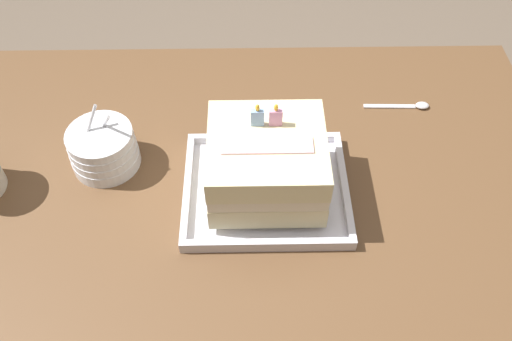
{
  "coord_description": "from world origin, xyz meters",
  "views": [
    {
      "loc": [
        0.01,
        -0.64,
        1.54
      ],
      "look_at": [
        0.02,
        -0.03,
        0.8
      ],
      "focal_mm": 37.41,
      "sensor_mm": 36.0,
      "label": 1
    }
  ],
  "objects_px": {
    "foil_tray": "(266,190)",
    "bowl_stack": "(103,149)",
    "serving_spoon_near_tray": "(411,106)",
    "birthday_cake": "(267,163)"
  },
  "relations": [
    {
      "from": "foil_tray",
      "to": "birthday_cake",
      "type": "xyz_separation_m",
      "value": [
        -0.0,
        0.0,
        0.08
      ]
    },
    {
      "from": "bowl_stack",
      "to": "serving_spoon_near_tray",
      "type": "distance_m",
      "value": 0.62
    },
    {
      "from": "foil_tray",
      "to": "serving_spoon_near_tray",
      "type": "xyz_separation_m",
      "value": [
        0.31,
        0.22,
        -0.0
      ]
    },
    {
      "from": "bowl_stack",
      "to": "serving_spoon_near_tray",
      "type": "relative_size",
      "value": 0.94
    },
    {
      "from": "foil_tray",
      "to": "serving_spoon_near_tray",
      "type": "distance_m",
      "value": 0.38
    },
    {
      "from": "birthday_cake",
      "to": "serving_spoon_near_tray",
      "type": "height_order",
      "value": "birthday_cake"
    },
    {
      "from": "foil_tray",
      "to": "bowl_stack",
      "type": "bearing_deg",
      "value": 165.75
    },
    {
      "from": "foil_tray",
      "to": "bowl_stack",
      "type": "distance_m",
      "value": 0.31
    },
    {
      "from": "serving_spoon_near_tray",
      "to": "foil_tray",
      "type": "bearing_deg",
      "value": -144.8
    },
    {
      "from": "serving_spoon_near_tray",
      "to": "bowl_stack",
      "type": "bearing_deg",
      "value": -166.9
    }
  ]
}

